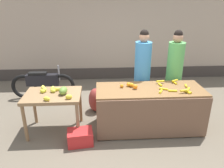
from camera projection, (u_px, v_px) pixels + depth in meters
The scene contains 12 objects.
ground_plane at pixel (124, 128), 4.35m from camera, with size 24.00×24.00×0.00m, color #665B4C.
market_wall_back at pixel (114, 27), 6.52m from camera, with size 8.51×0.23×3.26m.
fruit_stall_counter at pixel (149, 109), 4.20m from camera, with size 2.03×0.82×0.84m.
side_table_wooden at pixel (53, 99), 4.02m from camera, with size 1.03×0.73×0.78m.
banana_bunch_pile at pixel (175, 87), 4.04m from camera, with size 0.64×0.62×0.07m.
orange_pile at pixel (130, 85), 4.10m from camera, with size 0.32×0.22×0.09m.
mango_papaya_pile at pixel (57, 91), 3.97m from camera, with size 0.66×0.60×0.14m.
vendor_woman_blue_shirt at pixel (142, 73), 4.62m from camera, with size 0.34×0.34×1.85m.
vendor_woman_green_shirt at pixel (174, 73), 4.67m from camera, with size 0.34×0.34×1.83m.
parked_motorcycle at pixel (43, 83), 5.50m from camera, with size 1.60×0.18×0.88m.
produce_crate at pixel (80, 137), 3.83m from camera, with size 0.44×0.32×0.26m, color red.
produce_sack at pixel (95, 100), 4.91m from camera, with size 0.36×0.30×0.55m, color maroon.
Camera 1 is at (-0.47, -3.69, 2.43)m, focal length 34.63 mm.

